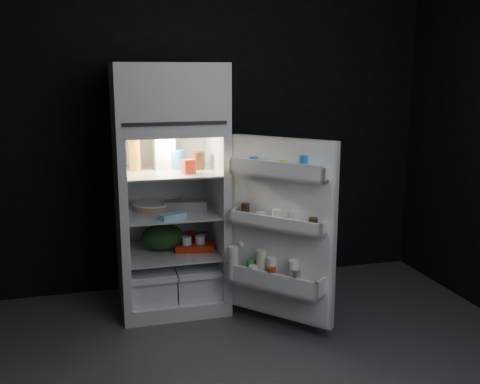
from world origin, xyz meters
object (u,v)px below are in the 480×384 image
object	(u,v)px
fridge_door	(279,232)
egg_carton	(186,206)
yogurt_tray	(195,247)
refrigerator	(169,179)
milk_jug	(164,153)

from	to	relation	value
fridge_door	egg_carton	bearing A→B (deg)	130.17
fridge_door	yogurt_tray	bearing A→B (deg)	129.00
fridge_door	egg_carton	world-z (taller)	fridge_door
egg_carton	refrigerator	bearing A→B (deg)	169.18
refrigerator	milk_jug	bearing A→B (deg)	121.11
refrigerator	fridge_door	size ratio (longest dim) A/B	1.46
fridge_door	yogurt_tray	size ratio (longest dim) A/B	4.32
fridge_door	milk_jug	bearing A→B (deg)	133.10
yogurt_tray	milk_jug	bearing A→B (deg)	156.89
fridge_door	milk_jug	size ratio (longest dim) A/B	5.08
milk_jug	yogurt_tray	xyz separation A→B (m)	(0.19, -0.13, -0.69)
refrigerator	egg_carton	distance (m)	0.23
fridge_door	milk_jug	world-z (taller)	fridge_door
refrigerator	egg_carton	world-z (taller)	refrigerator
fridge_door	yogurt_tray	distance (m)	0.77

